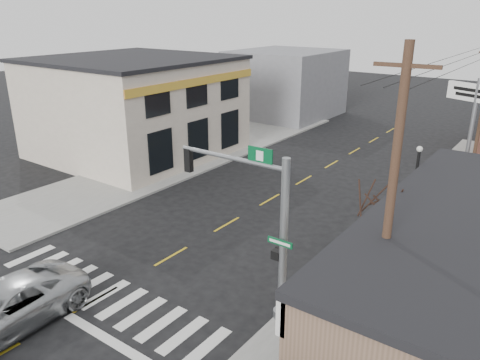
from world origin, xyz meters
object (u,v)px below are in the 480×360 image
Objects in this scene: dance_center_sign at (474,113)px; utility_pole_near at (389,214)px; suv at (4,308)px; bare_tree at (380,193)px; traffic_signal_pole at (266,219)px; guide_sign at (368,258)px; lamp_post at (415,192)px; fire_hydrant at (340,262)px.

dance_center_sign is 0.74× the size of utility_pole_near.
suv is at bearing -155.37° from utility_pole_near.
bare_tree is at bearing 43.26° from suv.
traffic_signal_pole is 4.08m from guide_sign.
lamp_post is 6.62m from dance_center_sign.
guide_sign is 4.14m from utility_pole_near.
dance_center_sign is (2.43, 9.45, 4.78)m from fire_hydrant.
dance_center_sign is at bearing 93.73° from lamp_post.
guide_sign is 0.59× the size of lamp_post.
lamp_post is at bearing 86.25° from guide_sign.
utility_pole_near is (1.48, -3.64, 0.89)m from bare_tree.
suv is 1.13× the size of bare_tree.
bare_tree is at bearing 108.45° from utility_pole_near.
traffic_signal_pole is at bearing 175.52° from utility_pole_near.
dance_center_sign is 1.39× the size of bare_tree.
dance_center_sign reaches higher than suv.
suv is 7.40× the size of fire_hydrant.
suv is 12.52m from guide_sign.
utility_pole_near is (4.00, -0.05, 1.26)m from traffic_signal_pole.
utility_pole_near is at bearing -0.70° from traffic_signal_pole.
utility_pole_near is at bearing -69.83° from lamp_post.
lamp_post is (9.36, 13.11, 2.13)m from suv.
suv reaches higher than fire_hydrant.
dance_center_sign reaches higher than traffic_signal_pole.
dance_center_sign is at bearing 84.30° from bare_tree.
lamp_post reaches higher than guide_sign.
utility_pole_near reaches higher than fire_hydrant.
suv is at bearing -141.31° from guide_sign.
utility_pole_near is at bearing 25.88° from suv.
traffic_signal_pole is 0.86× the size of dance_center_sign.
suv is at bearing -114.90° from lamp_post.
fire_hydrant is (1.07, 4.00, -3.12)m from traffic_signal_pole.
traffic_signal_pole is at bearing 38.72° from suv.
fire_hydrant is 0.16× the size of lamp_post.
traffic_signal_pole is 5.19m from fire_hydrant.
utility_pole_near is at bearing -66.17° from guide_sign.
fire_hydrant is at bearing 122.13° from utility_pole_near.
guide_sign is 0.30× the size of utility_pole_near.
fire_hydrant is 10.86m from dance_center_sign.
fire_hydrant is (7.67, 9.78, -0.24)m from suv.
bare_tree is at bearing -16.06° from fire_hydrant.
traffic_signal_pole reaches higher than lamp_post.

